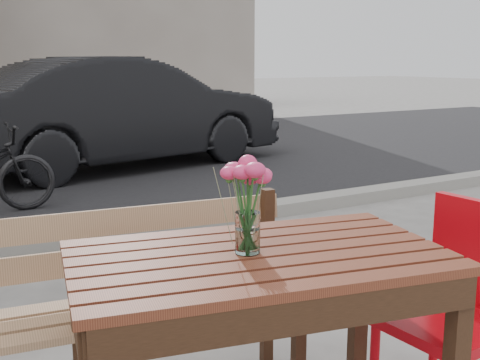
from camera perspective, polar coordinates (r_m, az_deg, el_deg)
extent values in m
cube|color=gray|center=(4.85, -18.65, -5.73)|extent=(30.00, 0.25, 0.12)
cube|color=gray|center=(17.66, -11.41, 16.17)|extent=(7.00, 3.00, 6.00)
cube|color=#5B2718|center=(2.07, 1.82, -7.31)|extent=(1.40, 0.99, 0.03)
cube|color=black|center=(2.40, -14.80, -15.15)|extent=(0.08, 0.08, 0.75)
cube|color=black|center=(2.72, 11.18, -11.75)|extent=(0.08, 0.08, 0.75)
cube|color=#9D7451|center=(2.51, -9.35, -11.94)|extent=(1.44, 0.57, 0.03)
cube|color=#9D7451|center=(2.63, -10.60, -5.47)|extent=(1.40, 0.22, 0.38)
cube|color=black|center=(2.67, 5.68, -15.43)|extent=(0.06, 0.06, 0.46)
cube|color=black|center=(2.86, 2.66, -9.29)|extent=(0.06, 0.06, 0.85)
cube|color=red|center=(2.47, 18.86, -12.66)|extent=(0.47, 0.47, 0.04)
cylinder|color=red|center=(2.79, 17.87, -15.04)|extent=(0.04, 0.04, 0.43)
cylinder|color=white|center=(2.04, 0.72, -5.01)|extent=(0.09, 0.09, 0.14)
cylinder|color=#2D6B2C|center=(2.02, 0.72, -3.07)|extent=(0.05, 0.05, 0.29)
imported|color=black|center=(8.31, -11.20, 6.30)|extent=(4.70, 2.38, 1.48)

